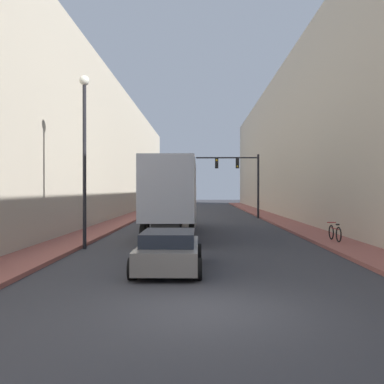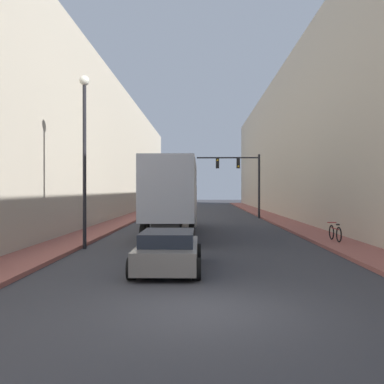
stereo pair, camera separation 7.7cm
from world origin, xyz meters
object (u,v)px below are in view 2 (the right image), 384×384
traffic_signal_gantry (244,174)px  semi_truck (174,194)px  street_lamp (84,139)px  parked_bicycle (335,233)px  sedan_car (168,250)px

traffic_signal_gantry → semi_truck: bearing=-112.0°
semi_truck → street_lamp: size_ratio=1.77×
traffic_signal_gantry → parked_bicycle: traffic_signal_gantry is taller
semi_truck → sedan_car: semi_truck is taller
street_lamp → semi_truck: bearing=61.6°
traffic_signal_gantry → parked_bicycle: bearing=-82.2°
semi_truck → traffic_signal_gantry: bearing=68.0°
street_lamp → parked_bicycle: bearing=9.1°
street_lamp → parked_bicycle: (11.50, 1.84, -4.27)m
traffic_signal_gantry → street_lamp: (-8.99, -20.06, 0.80)m
sedan_car → street_lamp: (-4.04, 4.78, 4.18)m
semi_truck → parked_bicycle: semi_truck is taller
parked_bicycle → traffic_signal_gantry: bearing=97.8°
street_lamp → parked_bicycle: street_lamp is taller
semi_truck → sedan_car: size_ratio=2.99×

